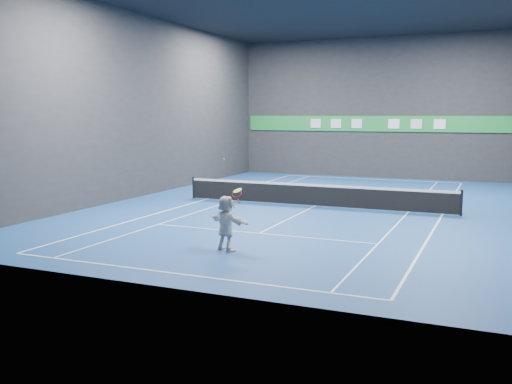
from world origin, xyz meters
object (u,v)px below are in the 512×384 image
at_px(player, 226,223).
at_px(tennis_ball, 224,159).
at_px(tennis_racket, 237,195).
at_px(tennis_net, 315,194).

xyz_separation_m(player, tennis_ball, (-0.10, 0.08, 1.92)).
bearing_deg(tennis_racket, player, -171.75).
relative_size(tennis_net, tennis_racket, 19.33).
distance_m(tennis_ball, tennis_racket, 1.13).
bearing_deg(tennis_racket, tennis_ball, 175.84).
distance_m(tennis_net, tennis_racket, 9.11).
height_order(player, tennis_ball, tennis_ball).
height_order(tennis_ball, tennis_net, tennis_ball).
bearing_deg(tennis_ball, tennis_racket, -4.16).
height_order(tennis_ball, tennis_racket, tennis_ball).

